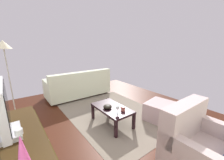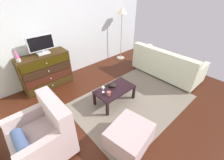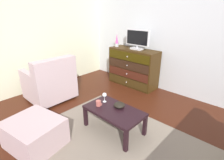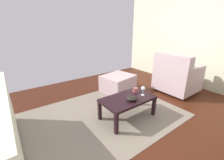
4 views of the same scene
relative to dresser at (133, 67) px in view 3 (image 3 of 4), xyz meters
The scene contains 13 objects.
ground_plane 2.03m from the dresser, 60.71° to the right, with size 5.45×4.54×0.05m, color #3D190C.
wall_accent_rear 1.31m from the dresser, 17.91° to the left, with size 5.45×0.12×2.56m, color silver.
wall_plain_left 2.44m from the dresser, 131.50° to the right, with size 0.12×4.54×2.56m, color beige.
area_rug 2.29m from the dresser, 58.76° to the right, with size 2.60×1.90×0.01m, color #756A5B.
dresser is the anchor object (origin of this frame).
tv 0.68m from the dresser, 19.72° to the left, with size 0.60×0.18×0.45m.
lava_lamp 0.77m from the dresser, behind, with size 0.09×0.09×0.33m.
coffee_table 1.86m from the dresser, 62.13° to the right, with size 0.88×0.50×0.36m.
wine_glass 1.68m from the dresser, 69.22° to the right, with size 0.07×0.07×0.16m.
mug 1.83m from the dresser, 70.25° to the right, with size 0.11×0.08×0.08m.
bowl_decorative 1.77m from the dresser, 60.16° to the right, with size 0.17×0.17×0.08m, color black.
armchair 1.93m from the dresser, 113.19° to the right, with size 0.80×0.83×0.91m.
ottoman 2.63m from the dresser, 83.46° to the right, with size 0.70×0.60×0.38m, color #B59A9C.
Camera 3 is at (1.39, -1.57, 1.73)m, focal length 27.82 mm.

